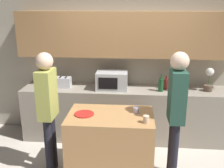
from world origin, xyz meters
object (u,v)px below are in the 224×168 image
(bottle_3, at_px, (182,84))
(plate_on_island, at_px, (84,114))
(toaster, at_px, (63,82))
(microwave, at_px, (112,80))
(bottle_0, at_px, (161,85))
(cup_1, at_px, (146,119))
(potted_plant, at_px, (209,80))
(cup_0, at_px, (136,110))
(bottle_2, at_px, (174,85))
(person_center, at_px, (176,106))
(person_left, at_px, (48,104))
(bottle_1, at_px, (166,84))

(bottle_3, height_order, plate_on_island, bottle_3)
(toaster, bearing_deg, microwave, -0.11)
(bottle_0, xyz_separation_m, cup_1, (-0.29, -1.20, -0.08))
(microwave, xyz_separation_m, cup_1, (0.53, -1.27, -0.12))
(toaster, bearing_deg, plate_on_island, -62.60)
(microwave, height_order, potted_plant, potted_plant)
(potted_plant, xyz_separation_m, plate_on_island, (-1.88, -1.09, -0.21))
(toaster, relative_size, plate_on_island, 1.00)
(toaster, relative_size, cup_0, 3.22)
(bottle_2, relative_size, person_center, 0.16)
(potted_plant, xyz_separation_m, person_left, (-2.38, -1.05, -0.09))
(bottle_1, distance_m, person_center, 1.12)
(potted_plant, height_order, bottle_3, potted_plant)
(microwave, distance_m, person_center, 1.40)
(microwave, height_order, bottle_3, microwave)
(plate_on_island, bearing_deg, bottle_3, 38.08)
(bottle_3, bearing_deg, person_center, -103.22)
(plate_on_island, xyz_separation_m, person_center, (1.20, 0.03, 0.14))
(toaster, bearing_deg, bottle_2, -1.64)
(bottle_0, height_order, cup_0, bottle_0)
(cup_0, xyz_separation_m, person_center, (0.51, -0.09, 0.11))
(bottle_0, height_order, cup_1, bottle_0)
(bottle_3, bearing_deg, bottle_2, -142.41)
(potted_plant, bearing_deg, bottle_1, 174.88)
(person_left, bearing_deg, plate_on_island, 87.01)
(bottle_1, xyz_separation_m, bottle_3, (0.26, -0.01, 0.01))
(toaster, height_order, bottle_0, bottle_0)
(bottle_0, height_order, bottle_3, bottle_0)
(bottle_2, height_order, person_left, person_left)
(potted_plant, xyz_separation_m, person_center, (-0.68, -1.06, -0.06))
(cup_0, xyz_separation_m, cup_1, (0.12, -0.30, 0.01))
(bottle_0, bearing_deg, bottle_1, 53.38)
(bottle_1, xyz_separation_m, cup_1, (-0.39, -1.34, -0.06))
(plate_on_island, bearing_deg, bottle_1, 43.87)
(toaster, relative_size, cup_1, 2.77)
(toaster, xyz_separation_m, bottle_1, (1.76, 0.06, -0.00))
(plate_on_island, relative_size, person_left, 0.15)
(potted_plant, xyz_separation_m, bottle_2, (-0.56, -0.05, -0.09))
(toaster, xyz_separation_m, bottle_0, (1.66, -0.07, 0.02))
(microwave, bearing_deg, cup_1, -67.54)
(person_left, bearing_deg, person_center, 91.16)
(bottle_2, xyz_separation_m, person_left, (-1.82, -1.00, 0.00))
(bottle_2, bearing_deg, cup_1, -112.71)
(bottle_3, bearing_deg, potted_plant, -7.38)
(bottle_0, xyz_separation_m, plate_on_island, (-1.09, -1.01, -0.12))
(plate_on_island, bearing_deg, cup_0, 9.68)
(bottle_3, relative_size, cup_1, 2.63)
(bottle_1, relative_size, plate_on_island, 0.89)
(bottle_2, height_order, cup_0, bottle_2)
(cup_0, xyz_separation_m, person_left, (-1.19, -0.08, 0.08))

